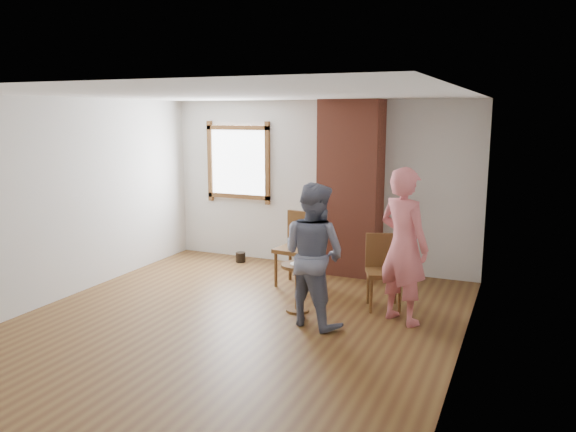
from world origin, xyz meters
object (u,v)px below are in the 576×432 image
object	(u,v)px
dining_chair_right	(383,267)
person_pink	(404,246)
side_table	(297,280)
man	(313,254)
stoneware_crock	(307,256)
dining_chair_left	(298,244)

from	to	relation	value
dining_chair_right	person_pink	size ratio (longest dim) A/B	0.51
dining_chair_right	side_table	size ratio (longest dim) A/B	1.53
dining_chair_right	man	distance (m)	1.12
dining_chair_right	side_table	distance (m)	1.10
man	stoneware_crock	bearing A→B (deg)	-48.56
man	person_pink	world-z (taller)	person_pink
person_pink	dining_chair_left	bearing A→B (deg)	1.22
dining_chair_right	man	world-z (taller)	man
stoneware_crock	dining_chair_left	xyz separation A→B (m)	(0.14, -0.72, 0.36)
dining_chair_left	man	world-z (taller)	man
dining_chair_left	person_pink	world-z (taller)	person_pink
dining_chair_right	person_pink	bearing A→B (deg)	-73.31
side_table	person_pink	world-z (taller)	person_pink
man	person_pink	bearing A→B (deg)	-134.55
person_pink	side_table	bearing A→B (deg)	36.81
dining_chair_left	man	xyz separation A→B (m)	(0.74, -1.35, 0.25)
side_table	person_pink	size ratio (longest dim) A/B	0.33
dining_chair_left	person_pink	size ratio (longest dim) A/B	0.57
side_table	dining_chair_right	bearing A→B (deg)	32.95
person_pink	dining_chair_right	bearing A→B (deg)	-23.26
dining_chair_right	man	xyz separation A→B (m)	(-0.60, -0.89, 0.31)
man	side_table	bearing A→B (deg)	-24.75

